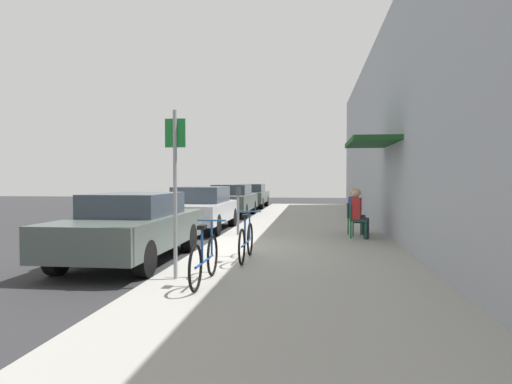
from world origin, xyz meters
TOP-DOWN VIEW (x-y plane):
  - ground_plane at (0.00, 0.00)m, footprint 60.00×60.00m
  - sidewalk_slab at (2.25, 2.00)m, footprint 4.50×32.00m
  - building_facade at (4.65, 2.00)m, footprint 1.40×32.00m
  - parked_car_0 at (-1.10, -1.23)m, footprint 1.80×4.40m
  - parked_car_1 at (-1.10, 4.36)m, footprint 1.80×4.40m
  - parked_car_2 at (-1.10, 9.89)m, footprint 1.80×4.40m
  - parked_car_3 at (-1.10, 15.96)m, footprint 1.80×4.40m
  - parking_meter at (0.45, 2.38)m, footprint 0.12×0.10m
  - street_sign at (0.40, -3.17)m, footprint 0.32×0.06m
  - bicycle_0 at (0.92, -3.41)m, footprint 0.46×1.71m
  - bicycle_1 at (1.24, -1.42)m, footprint 0.46×1.71m
  - cafe_chair_0 at (3.62, 2.06)m, footprint 0.53×0.53m
  - seated_patron_0 at (3.68, 2.04)m, footprint 0.49×0.44m
  - cafe_chair_1 at (3.62, 2.94)m, footprint 0.54×0.54m
  - seated_patron_1 at (3.68, 2.93)m, footprint 0.50×0.45m

SIDE VIEW (x-z plane):
  - ground_plane at x=0.00m, z-range 0.00..0.00m
  - sidewalk_slab at x=2.25m, z-range 0.00..0.12m
  - bicycle_0 at x=0.92m, z-range 0.03..0.93m
  - bicycle_1 at x=1.24m, z-range 0.03..0.93m
  - cafe_chair_0 at x=3.62m, z-range 0.19..1.06m
  - cafe_chair_1 at x=3.62m, z-range 0.19..1.06m
  - parked_car_3 at x=-1.10m, z-range 0.03..1.39m
  - parked_car_0 at x=-1.10m, z-range 0.03..1.41m
  - parked_car_1 at x=-1.10m, z-range 0.02..1.43m
  - parked_car_2 at x=-1.10m, z-range 0.03..1.43m
  - seated_patron_0 at x=3.68m, z-range 0.17..1.46m
  - seated_patron_1 at x=3.68m, z-range 0.17..1.46m
  - parking_meter at x=0.45m, z-range 0.23..1.55m
  - street_sign at x=0.40m, z-range 0.34..2.94m
  - building_facade at x=4.65m, z-range 0.00..6.19m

